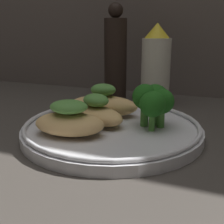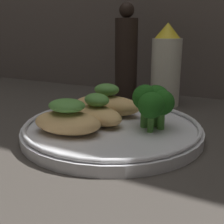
{
  "view_description": "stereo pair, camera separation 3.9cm",
  "coord_description": "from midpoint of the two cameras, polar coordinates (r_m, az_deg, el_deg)",
  "views": [
    {
      "loc": [
        13.91,
        -34.91,
        14.14
      ],
      "look_at": [
        0.0,
        0.0,
        3.4
      ],
      "focal_mm": 45.0,
      "sensor_mm": 36.0,
      "label": 1
    },
    {
      "loc": [
        17.46,
        -33.28,
        14.14
      ],
      "look_at": [
        0.0,
        0.0,
        3.4
      ],
      "focal_mm": 45.0,
      "sensor_mm": 36.0,
      "label": 2
    }
  ],
  "objects": [
    {
      "name": "pepper_grinder",
      "position": [
        0.59,
        4.82,
        10.97
      ],
      "size": [
        4.62,
        4.62,
        19.78
      ],
      "color": "black",
      "rests_on": "ground_plane"
    },
    {
      "name": "ground_plane",
      "position": [
        0.4,
        2.79,
        -5.38
      ],
      "size": [
        180.0,
        180.0,
        1.0
      ],
      "primitive_type": "cube",
      "color": "#3D3833"
    },
    {
      "name": "grilled_meat_back",
      "position": [
        0.44,
        1.47,
        1.71
      ],
      "size": [
        11.4,
        6.25,
        5.08
      ],
      "color": "tan",
      "rests_on": "plate"
    },
    {
      "name": "sauce_bottle",
      "position": [
        0.56,
        12.89,
        8.86
      ],
      "size": [
        5.68,
        5.68,
        15.86
      ],
      "color": "silver",
      "rests_on": "ground_plane"
    },
    {
      "name": "plate",
      "position": [
        0.4,
        2.81,
        -3.38
      ],
      "size": [
        25.15,
        25.15,
        2.0
      ],
      "color": "silver",
      "rests_on": "ground_plane"
    },
    {
      "name": "broccoli_bunch",
      "position": [
        0.38,
        11.34,
        2.03
      ],
      "size": [
        5.73,
        6.14,
        5.96
      ],
      "color": "#4C8E38",
      "rests_on": "plate"
    },
    {
      "name": "grilled_meat_front",
      "position": [
        0.36,
        -6.03,
        -1.57
      ],
      "size": [
        9.82,
        6.84,
        4.54
      ],
      "color": "tan",
      "rests_on": "plate"
    },
    {
      "name": "grilled_meat_middle",
      "position": [
        0.4,
        -0.29,
        -0.06
      ],
      "size": [
        10.56,
        8.15,
        4.39
      ],
      "color": "tan",
      "rests_on": "plate"
    }
  ]
}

